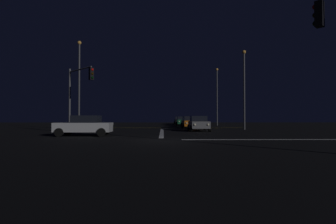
{
  "coord_description": "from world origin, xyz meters",
  "views": [
    {
      "loc": [
        0.14,
        -17.46,
        1.43
      ],
      "look_at": [
        0.65,
        12.04,
        2.0
      ],
      "focal_mm": 29.24,
      "sensor_mm": 36.0,
      "label": 1
    }
  ],
  "objects_px": {
    "sedan_gray": "(199,123)",
    "sedan_silver_crossing": "(84,125)",
    "streetlamp_left_near": "(79,79)",
    "sedan_black": "(179,121)",
    "sedan_green": "(182,121)",
    "sedan_blue": "(180,120)",
    "traffic_signal_nw": "(78,87)",
    "sedan_white": "(188,121)",
    "sedan_orange": "(190,122)",
    "streetlamp_right_near": "(244,84)",
    "streetlamp_right_far": "(217,93)"
  },
  "relations": [
    {
      "from": "sedan_blue",
      "to": "traffic_signal_nw",
      "type": "height_order",
      "value": "traffic_signal_nw"
    },
    {
      "from": "sedan_gray",
      "to": "sedan_silver_crossing",
      "type": "xyz_separation_m",
      "value": [
        -9.75,
        -7.45,
        0.0
      ]
    },
    {
      "from": "sedan_gray",
      "to": "sedan_blue",
      "type": "xyz_separation_m",
      "value": [
        0.06,
        31.54,
        0.0
      ]
    },
    {
      "from": "sedan_orange",
      "to": "streetlamp_right_near",
      "type": "height_order",
      "value": "streetlamp_right_near"
    },
    {
      "from": "sedan_gray",
      "to": "traffic_signal_nw",
      "type": "height_order",
      "value": "traffic_signal_nw"
    },
    {
      "from": "streetlamp_right_near",
      "to": "streetlamp_right_far",
      "type": "distance_m",
      "value": 16.01
    },
    {
      "from": "traffic_signal_nw",
      "to": "streetlamp_right_far",
      "type": "xyz_separation_m",
      "value": [
        17.18,
        22.41,
        1.52
      ]
    },
    {
      "from": "sedan_orange",
      "to": "streetlamp_right_far",
      "type": "height_order",
      "value": "streetlamp_right_far"
    },
    {
      "from": "sedan_orange",
      "to": "streetlamp_right_far",
      "type": "bearing_deg",
      "value": 64.28
    },
    {
      "from": "traffic_signal_nw",
      "to": "sedan_blue",
      "type": "bearing_deg",
      "value": 71.76
    },
    {
      "from": "streetlamp_left_near",
      "to": "sedan_white",
      "type": "bearing_deg",
      "value": 35.97
    },
    {
      "from": "streetlamp_left_near",
      "to": "sedan_black",
      "type": "bearing_deg",
      "value": 60.39
    },
    {
      "from": "sedan_orange",
      "to": "sedan_white",
      "type": "bearing_deg",
      "value": 87.44
    },
    {
      "from": "sedan_green",
      "to": "sedan_blue",
      "type": "bearing_deg",
      "value": 87.82
    },
    {
      "from": "sedan_blue",
      "to": "streetlamp_right_far",
      "type": "distance_m",
      "value": 14.63
    },
    {
      "from": "sedan_green",
      "to": "streetlamp_right_near",
      "type": "bearing_deg",
      "value": -69.46
    },
    {
      "from": "sedan_black",
      "to": "sedan_white",
      "type": "bearing_deg",
      "value": -87.52
    },
    {
      "from": "sedan_gray",
      "to": "traffic_signal_nw",
      "type": "distance_m",
      "value": 12.44
    },
    {
      "from": "sedan_gray",
      "to": "sedan_blue",
      "type": "bearing_deg",
      "value": 89.88
    },
    {
      "from": "sedan_silver_crossing",
      "to": "streetlamp_left_near",
      "type": "xyz_separation_m",
      "value": [
        -3.62,
        10.42,
        5.03
      ]
    },
    {
      "from": "traffic_signal_nw",
      "to": "sedan_green",
      "type": "bearing_deg",
      "value": 64.05
    },
    {
      "from": "sedan_white",
      "to": "sedan_silver_crossing",
      "type": "relative_size",
      "value": 1.0
    },
    {
      "from": "sedan_white",
      "to": "sedan_green",
      "type": "xyz_separation_m",
      "value": [
        -0.45,
        6.59,
        0.0
      ]
    },
    {
      "from": "sedan_white",
      "to": "sedan_gray",
      "type": "bearing_deg",
      "value": -90.2
    },
    {
      "from": "sedan_black",
      "to": "streetlamp_right_near",
      "type": "height_order",
      "value": "streetlamp_right_near"
    },
    {
      "from": "sedan_green",
      "to": "sedan_silver_crossing",
      "type": "distance_m",
      "value": 28.33
    },
    {
      "from": "sedan_orange",
      "to": "streetlamp_right_far",
      "type": "distance_m",
      "value": 14.54
    },
    {
      "from": "sedan_black",
      "to": "sedan_orange",
      "type": "bearing_deg",
      "value": -89.13
    },
    {
      "from": "sedan_blue",
      "to": "sedan_orange",
      "type": "bearing_deg",
      "value": -90.67
    },
    {
      "from": "sedan_black",
      "to": "streetlamp_left_near",
      "type": "relative_size",
      "value": 0.42
    },
    {
      "from": "sedan_white",
      "to": "streetlamp_left_near",
      "type": "xyz_separation_m",
      "value": [
        -13.42,
        -9.73,
        5.03
      ]
    },
    {
      "from": "sedan_gray",
      "to": "sedan_white",
      "type": "bearing_deg",
      "value": 89.8
    },
    {
      "from": "sedan_gray",
      "to": "sedan_black",
      "type": "distance_m",
      "value": 25.6
    },
    {
      "from": "sedan_gray",
      "to": "sedan_green",
      "type": "height_order",
      "value": "same"
    },
    {
      "from": "sedan_black",
      "to": "streetlamp_left_near",
      "type": "xyz_separation_m",
      "value": [
        -12.86,
        -22.62,
        5.03
      ]
    },
    {
      "from": "sedan_gray",
      "to": "sedan_white",
      "type": "relative_size",
      "value": 1.0
    },
    {
      "from": "sedan_black",
      "to": "streetlamp_left_near",
      "type": "distance_m",
      "value": 26.5
    },
    {
      "from": "sedan_gray",
      "to": "streetlamp_right_far",
      "type": "height_order",
      "value": "streetlamp_right_far"
    },
    {
      "from": "sedan_white",
      "to": "sedan_blue",
      "type": "height_order",
      "value": "same"
    },
    {
      "from": "sedan_orange",
      "to": "sedan_silver_crossing",
      "type": "height_order",
      "value": "same"
    },
    {
      "from": "streetlamp_right_near",
      "to": "sedan_orange",
      "type": "bearing_deg",
      "value": 148.27
    },
    {
      "from": "sedan_white",
      "to": "sedan_silver_crossing",
      "type": "distance_m",
      "value": 22.41
    },
    {
      "from": "traffic_signal_nw",
      "to": "sedan_silver_crossing",
      "type": "bearing_deg",
      "value": -66.93
    },
    {
      "from": "sedan_white",
      "to": "sedan_silver_crossing",
      "type": "xyz_separation_m",
      "value": [
        -9.8,
        -20.16,
        0.0
      ]
    },
    {
      "from": "sedan_green",
      "to": "streetlamp_right_near",
      "type": "xyz_separation_m",
      "value": [
        6.11,
        -16.32,
        4.52
      ]
    },
    {
      "from": "sedan_silver_crossing",
      "to": "traffic_signal_nw",
      "type": "distance_m",
      "value": 5.53
    },
    {
      "from": "sedan_gray",
      "to": "streetlamp_left_near",
      "type": "relative_size",
      "value": 0.42
    },
    {
      "from": "sedan_blue",
      "to": "sedan_black",
      "type": "bearing_deg",
      "value": -95.54
    },
    {
      "from": "sedan_white",
      "to": "sedan_blue",
      "type": "relative_size",
      "value": 1.0
    },
    {
      "from": "sedan_gray",
      "to": "traffic_signal_nw",
      "type": "bearing_deg",
      "value": -163.32
    }
  ]
}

